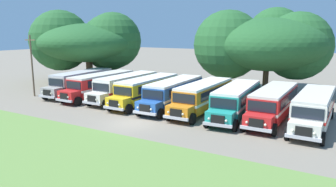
% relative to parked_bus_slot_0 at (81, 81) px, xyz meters
% --- Properties ---
extents(ground_plane, '(220.00, 220.00, 0.00)m').
position_rel_parked_bus_slot_0_xyz_m(ground_plane, '(13.81, -7.79, -1.58)').
color(ground_plane, slate).
extents(foreground_grass_strip, '(80.00, 11.35, 0.01)m').
position_rel_parked_bus_slot_0_xyz_m(foreground_grass_strip, '(13.81, -16.33, -1.58)').
color(foreground_grass_strip, olive).
rests_on(foreground_grass_strip, ground_plane).
extents(parked_bus_slot_0, '(3.35, 10.94, 2.82)m').
position_rel_parked_bus_slot_0_xyz_m(parked_bus_slot_0, '(0.00, 0.00, 0.00)').
color(parked_bus_slot_0, '#9E9993').
rests_on(parked_bus_slot_0, ground_plane).
extents(parked_bus_slot_1, '(2.77, 10.85, 2.82)m').
position_rel_parked_bus_slot_0_xyz_m(parked_bus_slot_1, '(3.69, -0.40, 0.00)').
color(parked_bus_slot_1, red).
rests_on(parked_bus_slot_1, ground_plane).
extents(parked_bus_slot_2, '(2.70, 10.84, 2.82)m').
position_rel_parked_bus_slot_0_xyz_m(parked_bus_slot_2, '(7.08, 0.14, 0.00)').
color(parked_bus_slot_2, silver).
rests_on(parked_bus_slot_2, ground_plane).
extents(parked_bus_slot_3, '(2.73, 10.85, 2.82)m').
position_rel_parked_bus_slot_0_xyz_m(parked_bus_slot_3, '(10.46, -0.44, 0.00)').
color(parked_bus_slot_3, yellow).
rests_on(parked_bus_slot_3, ground_plane).
extents(parked_bus_slot_4, '(3.08, 10.89, 2.82)m').
position_rel_parked_bus_slot_0_xyz_m(parked_bus_slot_4, '(13.86, -0.44, 0.00)').
color(parked_bus_slot_4, '#23519E').
rests_on(parked_bus_slot_4, ground_plane).
extents(parked_bus_slot_5, '(2.76, 10.85, 2.82)m').
position_rel_parked_bus_slot_0_xyz_m(parked_bus_slot_5, '(17.30, -0.48, 0.00)').
color(parked_bus_slot_5, orange).
rests_on(parked_bus_slot_5, ground_plane).
extents(parked_bus_slot_6, '(3.38, 10.95, 2.82)m').
position_rel_parked_bus_slot_0_xyz_m(parked_bus_slot_6, '(20.75, -0.59, 0.00)').
color(parked_bus_slot_6, teal).
rests_on(parked_bus_slot_6, ground_plane).
extents(parked_bus_slot_7, '(2.70, 10.84, 2.82)m').
position_rel_parked_bus_slot_0_xyz_m(parked_bus_slot_7, '(24.07, -0.09, 0.00)').
color(parked_bus_slot_7, red).
rests_on(parked_bus_slot_7, ground_plane).
extents(parked_bus_slot_8, '(2.68, 10.84, 2.82)m').
position_rel_parked_bus_slot_0_xyz_m(parked_bus_slot_8, '(27.47, -0.48, 0.00)').
color(parked_bus_slot_8, silver).
rests_on(parked_bus_slot_8, ground_plane).
extents(broad_shade_tree, '(16.62, 14.44, 11.08)m').
position_rel_parked_bus_slot_0_xyz_m(broad_shade_tree, '(19.93, 12.56, 4.76)').
color(broad_shade_tree, brown).
rests_on(broad_shade_tree, ground_plane).
extents(secondary_tree, '(17.12, 16.83, 11.16)m').
position_rel_parked_bus_slot_0_xyz_m(secondary_tree, '(-5.95, 8.20, 4.66)').
color(secondary_tree, brown).
rests_on(secondary_tree, ground_plane).
extents(utility_pole, '(1.80, 0.20, 7.45)m').
position_rel_parked_bus_slot_0_xyz_m(utility_pole, '(-3.74, -4.27, 2.40)').
color(utility_pole, brown).
rests_on(utility_pole, ground_plane).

